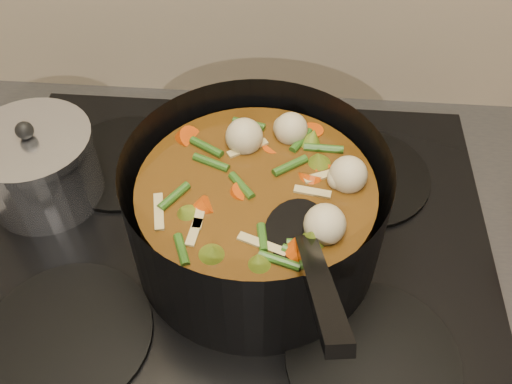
{
  "coord_description": "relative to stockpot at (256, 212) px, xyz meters",
  "views": [
    {
      "loc": [
        0.06,
        1.53,
        1.48
      ],
      "look_at": [
        0.03,
        1.93,
        1.03
      ],
      "focal_mm": 40.0,
      "sensor_mm": 36.0,
      "label": 1
    }
  ],
  "objects": [
    {
      "name": "stovetop",
      "position": [
        -0.03,
        -0.0,
        -0.07
      ],
      "size": [
        0.62,
        0.54,
        0.03
      ],
      "color": "black",
      "rests_on": "counter"
    },
    {
      "name": "stockpot",
      "position": [
        0.0,
        0.0,
        0.0
      ],
      "size": [
        0.3,
        0.38,
        0.21
      ],
      "rotation": [
        0.0,
        0.0,
        -0.06
      ],
      "color": "black",
      "rests_on": "stovetop"
    },
    {
      "name": "saucepan",
      "position": [
        -0.27,
        0.06,
        -0.02
      ],
      "size": [
        0.15,
        0.15,
        0.12
      ],
      "rotation": [
        0.0,
        0.0,
        0.3
      ],
      "color": "silver",
      "rests_on": "stovetop"
    }
  ]
}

